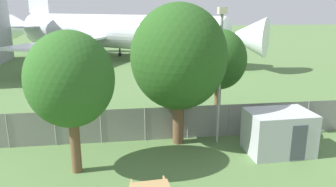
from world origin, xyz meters
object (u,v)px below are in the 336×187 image
tree_near_hangar (219,60)px  airplane (115,32)px  portable_cabin (279,132)px  tree_left_of_cabin (70,80)px  tree_behind_benches (179,57)px

tree_near_hangar → airplane: bearing=106.0°
portable_cabin → tree_left_of_cabin: 11.04m
airplane → tree_near_hangar: bearing=-39.8°
tree_near_hangar → tree_left_of_cabin: (-8.93, -7.00, 0.42)m
tree_left_of_cabin → portable_cabin: bearing=3.8°
portable_cabin → tree_left_of_cabin: bearing=-178.0°
tree_near_hangar → portable_cabin: bearing=-76.1°
airplane → tree_behind_benches: size_ratio=4.81×
tree_near_hangar → tree_left_of_cabin: bearing=-141.9°
tree_near_hangar → tree_left_of_cabin: tree_left_of_cabin is taller
tree_left_of_cabin → tree_behind_benches: size_ratio=0.85×
portable_cabin → tree_near_hangar: (-1.56, 6.29, 2.94)m
portable_cabin → tree_left_of_cabin: tree_left_of_cabin is taller
tree_near_hangar → tree_left_of_cabin: size_ratio=0.92×
portable_cabin → tree_left_of_cabin: (-10.49, -0.71, 3.37)m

